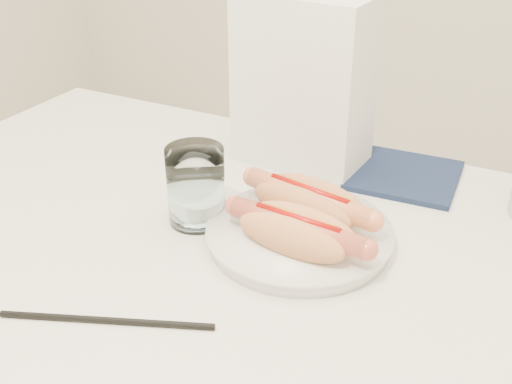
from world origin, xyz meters
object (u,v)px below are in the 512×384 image
at_px(table, 242,308).
at_px(hotdog_left, 309,203).
at_px(plate, 299,237).
at_px(water_glass, 196,186).
at_px(hotdog_right, 297,232).
at_px(napkin_box, 303,82).

height_order(table, hotdog_left, hotdog_left).
relative_size(plate, hotdog_left, 1.22).
distance_m(hotdog_left, water_glass, 0.15).
bearing_deg(hotdog_left, table, -97.22).
relative_size(table, hotdog_right, 6.81).
bearing_deg(hotdog_left, napkin_box, 127.36).
xyz_separation_m(plate, napkin_box, (-0.09, 0.22, 0.12)).
height_order(table, water_glass, water_glass).
bearing_deg(hotdog_left, plate, -76.27).
height_order(plate, napkin_box, napkin_box).
bearing_deg(water_glass, table, -33.90).
height_order(plate, water_glass, water_glass).
bearing_deg(plate, hotdog_left, 92.44).
bearing_deg(plate, water_glass, -175.32).
xyz_separation_m(water_glass, napkin_box, (0.05, 0.23, 0.08)).
bearing_deg(hotdog_right, plate, 114.54).
height_order(hotdog_left, water_glass, water_glass).
bearing_deg(hotdog_right, hotdog_left, 107.25).
bearing_deg(hotdog_right, water_glass, 176.32).
distance_m(table, water_glass, 0.17).
bearing_deg(hotdog_right, napkin_box, 118.08).
height_order(table, napkin_box, napkin_box).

